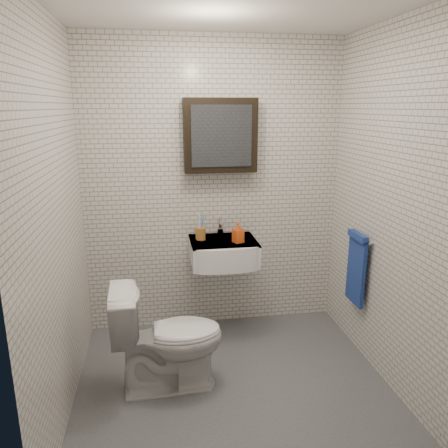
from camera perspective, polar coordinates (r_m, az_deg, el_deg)
name	(u,v)px	position (r m, az deg, el deg)	size (l,w,h in m)	color
ground	(233,385)	(3.33, 1.22, -20.27)	(2.20, 2.00, 0.01)	#4D5055
room_shell	(235,183)	(2.75, 1.39, 5.38)	(2.22, 2.02, 2.51)	silver
washbasin	(224,252)	(3.64, 0.00, -3.72)	(0.55, 0.50, 0.20)	white
faucet	(220,227)	(3.78, -0.47, -0.46)	(0.06, 0.20, 0.15)	silver
mirror_cabinet	(220,136)	(3.64, -0.48, 11.47)	(0.60, 0.15, 0.60)	black
towel_rail	(357,265)	(3.60, 16.92, -5.19)	(0.09, 0.30, 0.58)	silver
toothbrush_cup	(201,233)	(3.66, -3.08, -1.17)	(0.11, 0.11, 0.23)	#A16528
soap_bottle	(238,233)	(3.57, 1.86, -1.13)	(0.08, 0.08, 0.17)	#F8521A
toilet	(168,337)	(3.15, -7.32, -14.46)	(0.43, 0.75, 0.77)	white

